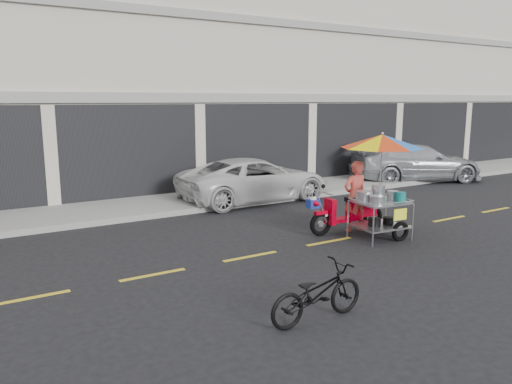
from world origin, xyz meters
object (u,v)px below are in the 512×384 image
white_pickup (255,180)px  silver_pickup (415,162)px  food_vendor_rig (371,171)px  near_bicycle (317,293)px

white_pickup → silver_pickup: 7.11m
white_pickup → food_vendor_rig: (0.14, -4.74, 0.83)m
white_pickup → silver_pickup: silver_pickup is taller
white_pickup → near_bicycle: bearing=154.1°
food_vendor_rig → near_bicycle: bearing=-137.2°
near_bicycle → food_vendor_rig: bearing=-53.3°
white_pickup → near_bicycle: size_ratio=3.05×
silver_pickup → food_vendor_rig: food_vendor_rig is taller
silver_pickup → near_bicycle: size_ratio=3.20×
food_vendor_rig → silver_pickup: bearing=39.8°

